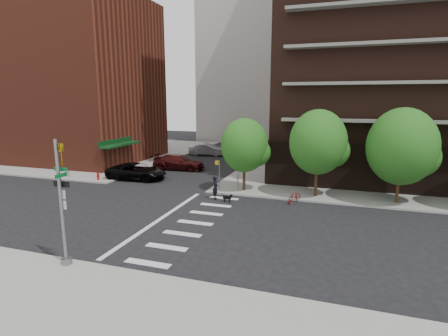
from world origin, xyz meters
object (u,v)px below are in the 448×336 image
(traffic_signal, at_px, (63,213))
(parked_car_black, at_px, (136,171))
(dog_walker, at_px, (215,188))
(parked_car_maroon, at_px, (179,162))
(scooter, at_px, (295,197))
(fire_hydrant, at_px, (98,176))
(parked_car_silver, at_px, (207,150))

(traffic_signal, xyz_separation_m, parked_car_black, (-6.90, 17.16, -1.88))
(traffic_signal, distance_m, dog_walker, 13.46)
(parked_car_maroon, bearing_deg, parked_car_black, 157.55)
(scooter, bearing_deg, parked_car_maroon, 168.19)
(parked_car_black, relative_size, scooter, 3.18)
(fire_hydrant, bearing_deg, traffic_signal, -56.74)
(parked_car_silver, distance_m, dog_walker, 22.12)
(fire_hydrant, height_order, parked_car_black, parked_car_black)
(fire_hydrant, height_order, dog_walker, dog_walker)
(traffic_signal, relative_size, parked_car_black, 1.01)
(traffic_signal, height_order, scooter, traffic_signal)
(traffic_signal, distance_m, fire_hydrant, 18.42)
(dog_walker, bearing_deg, parked_car_maroon, 17.78)
(parked_car_silver, relative_size, dog_walker, 2.69)
(traffic_signal, height_order, fire_hydrant, traffic_signal)
(parked_car_black, xyz_separation_m, dog_walker, (9.81, -4.13, 0.13))
(fire_hydrant, height_order, parked_car_silver, parked_car_silver)
(parked_car_maroon, relative_size, scooter, 3.15)
(dog_walker, bearing_deg, parked_car_silver, 1.72)
(parked_car_silver, xyz_separation_m, scooter, (14.60, -19.47, -0.35))
(parked_car_silver, bearing_deg, traffic_signal, -176.30)
(parked_car_maroon, xyz_separation_m, scooter, (14.07, -8.99, -0.36))
(traffic_signal, xyz_separation_m, fire_hydrant, (-10.03, 15.29, -2.15))
(parked_car_maroon, bearing_deg, dog_walker, -146.07)
(parked_car_silver, bearing_deg, dog_walker, -163.23)
(parked_car_maroon, xyz_separation_m, dog_walker, (7.93, -9.96, 0.10))
(parked_car_black, distance_m, scooter, 16.26)
(fire_hydrant, height_order, scooter, scooter)
(fire_hydrant, relative_size, dog_walker, 0.38)
(parked_car_silver, height_order, dog_walker, dog_walker)
(parked_car_maroon, relative_size, parked_car_silver, 1.15)
(traffic_signal, distance_m, parked_car_black, 18.59)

